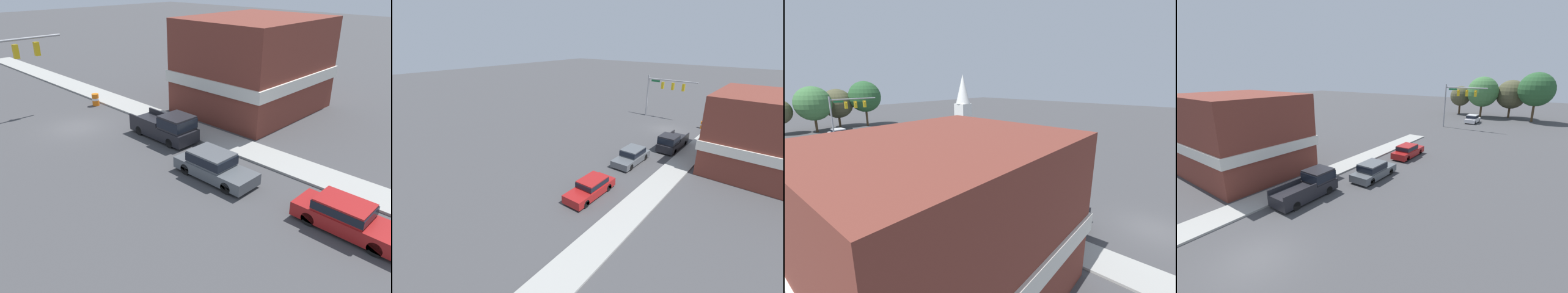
{
  "view_description": "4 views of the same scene",
  "coord_description": "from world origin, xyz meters",
  "views": [
    {
      "loc": [
        12.83,
        25.04,
        10.58
      ],
      "look_at": [
        -0.02,
        12.46,
        2.39
      ],
      "focal_mm": 35.0,
      "sensor_mm": 36.0,
      "label": 1
    },
    {
      "loc": [
        -13.24,
        34.6,
        12.05
      ],
      "look_at": [
        1.31,
        16.31,
        2.31
      ],
      "focal_mm": 24.0,
      "sensor_mm": 36.0,
      "label": 2
    },
    {
      "loc": [
        -19.47,
        -1.41,
        9.77
      ],
      "look_at": [
        0.75,
        16.15,
        2.95
      ],
      "focal_mm": 24.0,
      "sensor_mm": 36.0,
      "label": 3
    },
    {
      "loc": [
        11.61,
        -5.87,
        9.35
      ],
      "look_at": [
        -1.3,
        12.11,
        3.13
      ],
      "focal_mm": 24.0,
      "sensor_mm": 36.0,
      "label": 4
    }
  ],
  "objects": [
    {
      "name": "ground_plane",
      "position": [
        0.0,
        0.0,
        0.0
      ],
      "size": [
        200.0,
        200.0,
        0.0
      ],
      "primitive_type": "plane",
      "color": "#424244"
    },
    {
      "name": "car_lead",
      "position": [
        -1.47,
        12.47,
        0.8
      ],
      "size": [
        1.91,
        4.89,
        1.53
      ],
      "color": "black",
      "rests_on": "ground"
    },
    {
      "name": "corner_brick_building",
      "position": [
        -12.81,
        6.61,
        3.68
      ],
      "size": [
        11.11,
        9.29,
        7.51
      ],
      "color": "brown",
      "rests_on": "ground"
    },
    {
      "name": "near_signal_assembly",
      "position": [
        2.97,
        -4.83,
        4.86
      ],
      "size": [
        7.81,
        0.49,
        6.6
      ],
      "color": "gray",
      "rests_on": "ground"
    },
    {
      "name": "car_second_ahead",
      "position": [
        -1.93,
        19.98,
        0.75
      ],
      "size": [
        1.76,
        4.88,
        1.44
      ],
      "color": "black",
      "rests_on": "ground"
    },
    {
      "name": "pickup_truck_parked",
      "position": [
        -3.32,
        6.61,
        0.95
      ],
      "size": [
        1.95,
        5.2,
        1.96
      ],
      "color": "black",
      "rests_on": "ground"
    },
    {
      "name": "sidewalk_curb",
      "position": [
        -5.7,
        0.0,
        0.07
      ],
      "size": [
        2.4,
        60.0,
        0.14
      ],
      "color": "#9E9E99",
      "rests_on": "ground"
    },
    {
      "name": "construction_barrel",
      "position": [
        -3.9,
        -3.58,
        0.54
      ],
      "size": [
        0.61,
        0.61,
        1.05
      ],
      "color": "orange",
      "rests_on": "ground"
    }
  ]
}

